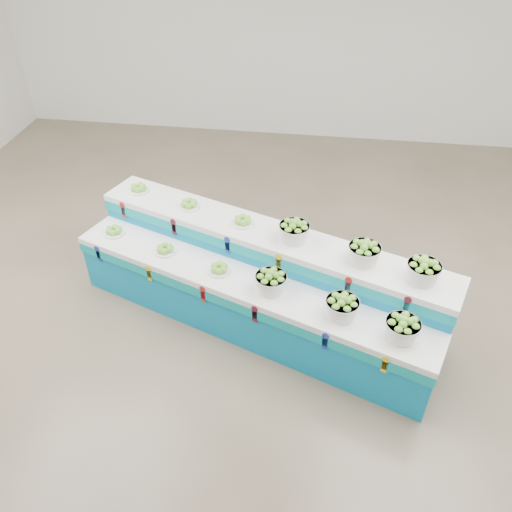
{
  "coord_description": "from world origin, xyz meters",
  "views": [
    {
      "loc": [
        0.75,
        -4.09,
        4.2
      ],
      "look_at": [
        0.15,
        0.1,
        0.87
      ],
      "focal_mm": 36.09,
      "sensor_mm": 36.0,
      "label": 1
    }
  ],
  "objects_px": {
    "plate_upper_mid": "(189,204)",
    "basket_upper_right": "(423,271)",
    "basket_lower_left": "(271,282)",
    "display_stand": "(256,282)"
  },
  "relations": [
    {
      "from": "plate_upper_mid",
      "to": "basket_upper_right",
      "type": "distance_m",
      "value": 2.64
    },
    {
      "from": "basket_lower_left",
      "to": "basket_upper_right",
      "type": "height_order",
      "value": "basket_upper_right"
    },
    {
      "from": "display_stand",
      "to": "basket_upper_right",
      "type": "bearing_deg",
      "value": 8.84
    },
    {
      "from": "display_stand",
      "to": "basket_upper_right",
      "type": "relative_size",
      "value": 12.87
    },
    {
      "from": "basket_lower_left",
      "to": "basket_upper_right",
      "type": "xyz_separation_m",
      "value": [
        1.42,
        0.01,
        0.3
      ]
    },
    {
      "from": "basket_lower_left",
      "to": "plate_upper_mid",
      "type": "bearing_deg",
      "value": 138.32
    },
    {
      "from": "display_stand",
      "to": "plate_upper_mid",
      "type": "bearing_deg",
      "value": 165.76
    },
    {
      "from": "basket_lower_left",
      "to": "basket_upper_right",
      "type": "distance_m",
      "value": 1.46
    },
    {
      "from": "plate_upper_mid",
      "to": "display_stand",
      "type": "bearing_deg",
      "value": -34.7
    },
    {
      "from": "basket_lower_left",
      "to": "plate_upper_mid",
      "type": "height_order",
      "value": "plate_upper_mid"
    }
  ]
}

